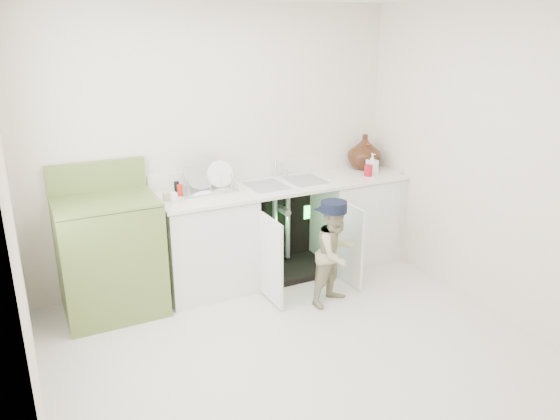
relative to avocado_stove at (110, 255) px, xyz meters
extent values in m
plane|color=beige|center=(1.09, -1.18, -0.51)|extent=(3.50, 3.50, 0.00)
cube|color=silver|center=(1.09, 0.32, 0.74)|extent=(3.50, 2.50, 0.02)
cube|color=silver|center=(1.09, -2.68, 0.74)|extent=(3.50, 2.50, 0.02)
cube|color=silver|center=(-0.66, -1.18, 0.74)|extent=(2.50, 3.00, 0.02)
cube|color=silver|center=(2.84, -1.18, 0.74)|extent=(2.50, 3.00, 0.02)
cube|color=white|center=(0.84, 0.02, -0.08)|extent=(0.80, 0.60, 0.86)
cube|color=white|center=(2.44, 0.02, -0.08)|extent=(0.80, 0.60, 0.86)
cube|color=black|center=(1.64, 0.29, -0.08)|extent=(0.80, 0.06, 0.86)
cube|color=black|center=(1.64, 0.02, -0.48)|extent=(0.80, 0.60, 0.06)
cylinder|color=gray|center=(1.57, 0.12, -0.06)|extent=(0.05, 0.05, 0.70)
cylinder|color=gray|center=(1.71, 0.12, -0.06)|extent=(0.05, 0.05, 0.70)
cylinder|color=gray|center=(1.64, 0.07, 0.11)|extent=(0.07, 0.18, 0.07)
cube|color=white|center=(1.24, -0.48, -0.11)|extent=(0.03, 0.40, 0.76)
cube|color=white|center=(2.04, -0.48, -0.11)|extent=(0.02, 0.40, 0.76)
cube|color=white|center=(1.64, 0.02, 0.38)|extent=(2.44, 0.64, 0.03)
cube|color=white|center=(1.64, 0.31, 0.47)|extent=(2.44, 0.02, 0.15)
cube|color=white|center=(1.64, 0.02, 0.39)|extent=(0.85, 0.55, 0.02)
cube|color=gray|center=(1.44, 0.02, 0.40)|extent=(0.34, 0.40, 0.01)
cube|color=gray|center=(1.85, 0.02, 0.40)|extent=(0.34, 0.40, 0.01)
cylinder|color=silver|center=(1.64, 0.24, 0.48)|extent=(0.03, 0.03, 0.17)
cylinder|color=silver|center=(1.64, 0.18, 0.56)|extent=(0.02, 0.14, 0.02)
cylinder|color=silver|center=(1.75, 0.24, 0.43)|extent=(0.04, 0.04, 0.06)
cylinder|color=silver|center=(2.77, -0.29, 0.04)|extent=(0.01, 0.01, 0.70)
cube|color=silver|center=(2.77, -0.20, 0.42)|extent=(0.04, 0.02, 0.06)
cube|color=silver|center=(0.91, 0.14, 0.40)|extent=(0.49, 0.33, 0.02)
cylinder|color=silver|center=(0.86, 0.16, 0.49)|extent=(0.31, 0.11, 0.30)
cylinder|color=white|center=(1.04, 0.14, 0.48)|extent=(0.24, 0.06, 0.24)
cylinder|color=silver|center=(0.71, 0.04, 0.48)|extent=(0.01, 0.01, 0.14)
cylinder|color=silver|center=(0.81, 0.04, 0.48)|extent=(0.01, 0.01, 0.14)
cylinder|color=silver|center=(0.91, 0.04, 0.48)|extent=(0.01, 0.01, 0.14)
cylinder|color=silver|center=(1.01, 0.04, 0.48)|extent=(0.01, 0.01, 0.14)
cylinder|color=silver|center=(1.10, 0.04, 0.48)|extent=(0.01, 0.01, 0.14)
imported|color=#472614|center=(2.61, 0.16, 0.57)|extent=(0.34, 0.34, 0.35)
imported|color=#F03C0C|center=(2.60, 0.12, 0.53)|extent=(0.10, 0.11, 0.27)
imported|color=white|center=(2.57, -0.04, 0.49)|extent=(0.09, 0.09, 0.20)
cylinder|color=#AA0E1F|center=(2.48, -0.10, 0.45)|extent=(0.08, 0.08, 0.11)
cylinder|color=#B8250F|center=(0.65, 0.10, 0.44)|extent=(0.05, 0.05, 0.10)
cylinder|color=#BCAF8A|center=(0.51, 0.02, 0.43)|extent=(0.06, 0.06, 0.08)
cylinder|color=black|center=(0.63, 0.14, 0.45)|extent=(0.04, 0.04, 0.12)
cube|color=white|center=(0.54, -0.08, 0.44)|extent=(0.05, 0.05, 0.09)
cube|color=olive|center=(0.00, -0.01, -0.03)|extent=(0.80, 0.65, 0.96)
cube|color=olive|center=(0.00, -0.01, 0.47)|extent=(0.80, 0.65, 0.02)
cube|color=olive|center=(0.00, 0.28, 0.60)|extent=(0.80, 0.06, 0.25)
cylinder|color=black|center=(-0.20, -0.17, 0.46)|extent=(0.18, 0.18, 0.02)
cylinder|color=silver|center=(-0.20, -0.17, 0.48)|extent=(0.21, 0.21, 0.01)
cylinder|color=black|center=(-0.20, 0.15, 0.46)|extent=(0.18, 0.18, 0.02)
cylinder|color=silver|center=(-0.20, 0.15, 0.48)|extent=(0.21, 0.21, 0.01)
cylinder|color=black|center=(0.20, -0.17, 0.46)|extent=(0.18, 0.18, 0.02)
cylinder|color=silver|center=(0.20, -0.17, 0.48)|extent=(0.21, 0.21, 0.01)
cylinder|color=black|center=(0.20, 0.15, 0.46)|extent=(0.18, 0.18, 0.02)
cylinder|color=silver|center=(0.20, 0.15, 0.48)|extent=(0.21, 0.21, 0.01)
imported|color=tan|center=(1.74, -0.71, -0.06)|extent=(0.53, 0.47, 0.91)
cylinder|color=black|center=(1.74, -0.71, 0.37)|extent=(0.28, 0.28, 0.09)
cube|color=black|center=(1.71, -0.62, 0.33)|extent=(0.19, 0.14, 0.01)
cube|color=black|center=(1.67, -0.32, 0.21)|extent=(0.07, 0.01, 0.14)
cube|color=#26F23F|center=(1.67, -0.33, 0.21)|extent=(0.06, 0.00, 0.12)
camera|label=1|loc=(-0.61, -4.31, 1.80)|focal=35.00mm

